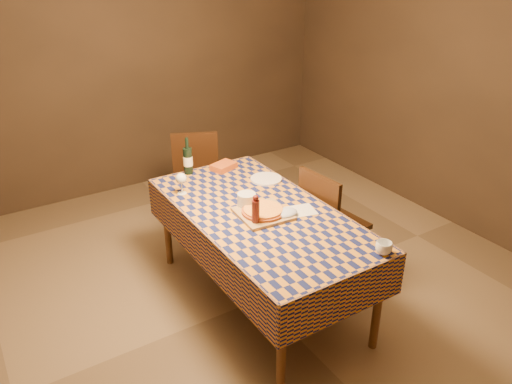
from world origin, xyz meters
TOP-DOWN VIEW (x-y plane):
  - room at (0.00, 0.00)m, footprint 5.00×5.10m
  - dining_table at (0.00, 0.00)m, footprint 0.94×1.84m
  - cutting_board at (-0.01, -0.06)m, footprint 0.37×0.37m
  - pizza at (-0.01, -0.06)m, footprint 0.37×0.37m
  - pepper_mill at (-0.12, -0.14)m, footprint 0.06×0.06m
  - bowl at (0.02, -0.09)m, footprint 0.18×0.18m
  - wine_glass at (-0.34, 0.54)m, footprint 0.08×0.08m
  - wine_bottle at (-0.14, 0.86)m, footprint 0.09×0.09m
  - deli_tub at (-0.05, 0.10)m, footprint 0.15×0.15m
  - takeout_container at (0.14, 0.78)m, footprint 0.23×0.19m
  - white_plate at (0.33, 0.42)m, footprint 0.33×0.33m
  - tumbler at (0.34, -0.85)m, footprint 0.12×0.12m
  - flour_patch at (0.23, -0.14)m, footprint 0.26×0.22m
  - flour_bag at (0.11, -0.15)m, footprint 0.21×0.18m
  - chair_far at (0.18, 1.42)m, footprint 0.56×0.56m
  - chair_right at (0.63, -0.01)m, footprint 0.46×0.46m

SIDE VIEW (x-z plane):
  - chair_far at x=0.18m, z-range 0.06..0.99m
  - chair_right at x=0.63m, z-range 0.06..0.99m
  - dining_table at x=0.00m, z-range 0.31..1.08m
  - flour_patch at x=0.23m, z-range 0.77..0.77m
  - white_plate at x=0.33m, z-range 0.77..0.78m
  - cutting_board at x=-0.01m, z-range 0.77..0.79m
  - bowl at x=0.02m, z-range 0.77..0.81m
  - takeout_container at x=0.14m, z-range 0.77..0.82m
  - flour_bag at x=0.11m, z-range 0.77..0.82m
  - pizza at x=-0.01m, z-range 0.79..0.82m
  - tumbler at x=0.34m, z-range 0.77..0.85m
  - deli_tub at x=-0.05m, z-range 0.77..0.88m
  - pepper_mill at x=-0.12m, z-range 0.76..0.98m
  - wine_bottle at x=-0.14m, z-range 0.73..1.04m
  - wine_glass at x=-0.34m, z-range 0.81..0.97m
  - room at x=0.00m, z-range 0.00..2.70m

